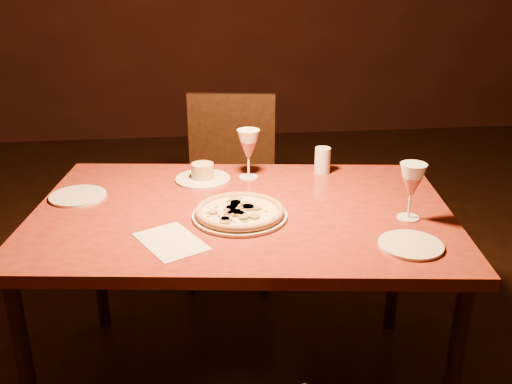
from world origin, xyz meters
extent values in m
plane|color=black|center=(0.00, 0.00, 0.00)|extent=(7.00, 7.00, 0.00)
cube|color=maroon|center=(-0.29, -0.04, 0.76)|extent=(1.56, 1.12, 0.04)
cylinder|color=black|center=(-1.00, -0.35, 0.37)|extent=(0.05, 0.05, 0.74)
cylinder|color=black|center=(-0.89, 0.45, 0.37)|extent=(0.05, 0.05, 0.74)
cylinder|color=black|center=(0.32, -0.53, 0.37)|extent=(0.05, 0.05, 0.74)
cylinder|color=black|center=(0.43, 0.28, 0.37)|extent=(0.05, 0.05, 0.74)
cube|color=black|center=(-0.28, 0.84, 0.49)|extent=(0.53, 0.53, 0.04)
cube|color=black|center=(-0.24, 1.05, 0.73)|extent=(0.46, 0.10, 0.44)
cylinder|color=black|center=(-0.49, 0.68, 0.23)|extent=(0.04, 0.04, 0.47)
cylinder|color=black|center=(-0.43, 1.05, 0.23)|extent=(0.04, 0.04, 0.47)
cylinder|color=black|center=(-0.12, 0.62, 0.23)|extent=(0.04, 0.04, 0.47)
cylinder|color=black|center=(-0.06, 0.99, 0.23)|extent=(0.04, 0.04, 0.47)
cylinder|color=silver|center=(-0.30, -0.11, 0.79)|extent=(0.32, 0.32, 0.01)
cylinder|color=beige|center=(-0.30, -0.11, 0.80)|extent=(0.29, 0.29, 0.01)
torus|color=tan|center=(-0.30, -0.11, 0.80)|extent=(0.30, 0.30, 0.02)
cylinder|color=silver|center=(-0.42, 0.26, 0.78)|extent=(0.22, 0.22, 0.01)
cylinder|color=tan|center=(-0.42, 0.26, 0.82)|extent=(0.09, 0.09, 0.06)
cylinder|color=silver|center=(0.07, 0.29, 0.83)|extent=(0.06, 0.06, 0.11)
cylinder|color=silver|center=(-0.88, 0.13, 0.78)|extent=(0.21, 0.21, 0.01)
cylinder|color=silver|center=(0.20, -0.38, 0.78)|extent=(0.20, 0.20, 0.01)
cube|color=beige|center=(-0.53, -0.26, 0.78)|extent=(0.25, 0.28, 0.00)
camera|label=1|loc=(-0.45, -1.86, 1.59)|focal=40.00mm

